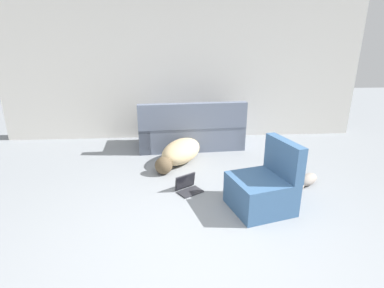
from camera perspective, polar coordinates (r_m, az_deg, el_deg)
The scene contains 7 objects.
ground_plane at distance 3.04m, azimuth 1.56°, elevation -20.04°, with size 20.00×20.00×0.00m, color gray.
wall_back at distance 6.07m, azimuth -1.72°, elevation 13.68°, with size 7.11×0.06×2.69m.
couch at distance 5.64m, azimuth -0.25°, elevation 2.35°, with size 1.96×0.97×0.90m.
dog at distance 4.89m, azimuth -2.37°, elevation -1.63°, with size 0.92×1.22×0.38m.
cat at distance 4.51m, azimuth 21.17°, elevation -6.38°, with size 0.44×0.37×0.16m.
laptop_open at distance 4.06m, azimuth -0.90°, elevation -7.95°, with size 0.39×0.37×0.22m.
side_chair at distance 3.68m, azimuth 13.55°, elevation -8.09°, with size 0.82×0.79×0.83m.
Camera 1 is at (-0.24, -2.34, 1.92)m, focal length 28.00 mm.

